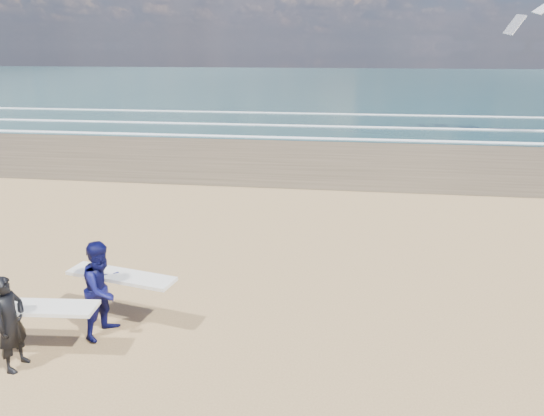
# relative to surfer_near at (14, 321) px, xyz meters

# --- Properties ---
(ocean) EXTENTS (220.00, 100.00, 0.02)m
(ocean) POSITION_rel_surfer_near_xyz_m (20.60, 71.52, -0.87)
(ocean) COLOR #1B3A3C
(ocean) RESTS_ON ground
(surfer_near) EXTENTS (2.24, 1.03, 1.72)m
(surfer_near) POSITION_rel_surfer_near_xyz_m (0.00, 0.00, 0.00)
(surfer_near) COLOR black
(surfer_near) RESTS_ON ground
(surfer_far) EXTENTS (2.26, 1.37, 1.89)m
(surfer_far) POSITION_rel_surfer_near_xyz_m (1.05, 1.18, 0.07)
(surfer_far) COLOR #0B0C3F
(surfer_far) RESTS_ON ground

